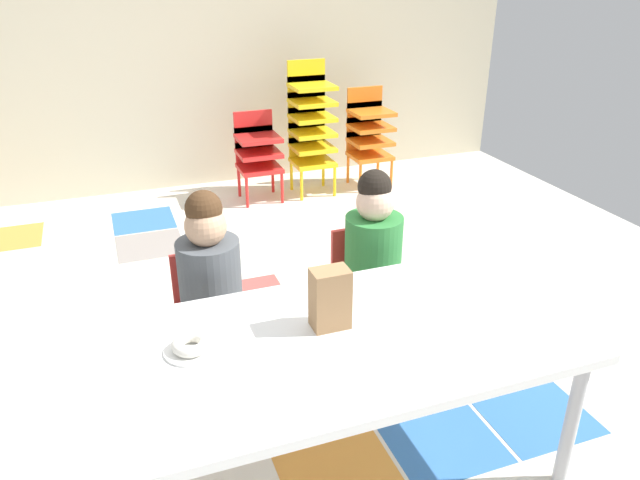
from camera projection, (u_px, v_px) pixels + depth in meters
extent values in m
cube|color=silver|center=(270.00, 342.00, 3.06)|extent=(5.75, 5.00, 0.02)
cube|color=#336BB2|center=(533.00, 412.00, 2.57)|extent=(0.43, 0.43, 0.00)
cube|color=orange|center=(9.00, 238.00, 4.16)|extent=(0.43, 0.43, 0.00)
cube|color=#336BB2|center=(143.00, 220.00, 4.44)|extent=(0.43, 0.43, 0.00)
cube|color=gray|center=(150.00, 245.00, 4.06)|extent=(0.43, 0.43, 0.00)
cube|color=#336BB2|center=(440.00, 438.00, 2.43)|extent=(0.43, 0.43, 0.00)
cube|color=orange|center=(336.00, 468.00, 2.29)|extent=(0.43, 0.43, 0.00)
cube|color=#B24C47|center=(248.00, 297.00, 3.44)|extent=(0.43, 0.43, 0.00)
cube|color=beige|center=(174.00, 18.00, 4.62)|extent=(5.75, 0.10, 2.66)
cube|color=white|center=(291.00, 352.00, 2.01)|extent=(1.98, 0.83, 0.04)
cylinder|color=#B2B2B7|center=(571.00, 423.00, 2.12)|extent=(0.05, 0.05, 0.54)
cylinder|color=#B2B2B7|center=(18.00, 416.00, 2.15)|extent=(0.05, 0.05, 0.54)
cylinder|color=#B2B2B7|center=(461.00, 320.00, 2.72)|extent=(0.05, 0.05, 0.54)
cube|color=red|center=(214.00, 328.00, 2.62)|extent=(0.32, 0.30, 0.03)
cube|color=red|center=(205.00, 281.00, 2.68)|extent=(0.29, 0.02, 0.30)
cylinder|color=#4C5156|center=(211.00, 283.00, 2.52)|extent=(0.34, 0.34, 0.38)
sphere|color=tan|center=(206.00, 226.00, 2.41)|extent=(0.17, 0.17, 0.17)
sphere|color=#472D19|center=(204.00, 209.00, 2.39)|extent=(0.15, 0.15, 0.15)
cylinder|color=red|center=(190.00, 381.00, 2.52)|extent=(0.02, 0.02, 0.28)
cylinder|color=red|center=(255.00, 367.00, 2.61)|extent=(0.02, 0.02, 0.28)
cylinder|color=red|center=(181.00, 347.00, 2.75)|extent=(0.02, 0.02, 0.28)
cylinder|color=red|center=(241.00, 335.00, 2.83)|extent=(0.02, 0.02, 0.28)
cube|color=red|center=(371.00, 297.00, 2.85)|extent=(0.32, 0.30, 0.03)
cube|color=red|center=(359.00, 256.00, 2.91)|extent=(0.29, 0.02, 0.30)
cylinder|color=#2D7A38|center=(373.00, 256.00, 2.76)|extent=(0.32, 0.32, 0.38)
sphere|color=beige|center=(375.00, 202.00, 2.65)|extent=(0.17, 0.17, 0.17)
sphere|color=black|center=(375.00, 186.00, 2.63)|extent=(0.15, 0.15, 0.15)
cylinder|color=red|center=(354.00, 345.00, 2.76)|extent=(0.02, 0.02, 0.28)
cylinder|color=red|center=(409.00, 333.00, 2.85)|extent=(0.02, 0.02, 0.28)
cylinder|color=red|center=(333.00, 316.00, 2.98)|extent=(0.02, 0.02, 0.28)
cylinder|color=red|center=(385.00, 306.00, 3.07)|extent=(0.02, 0.02, 0.28)
cube|color=red|center=(260.00, 168.00, 4.72)|extent=(0.32, 0.30, 0.03)
cube|color=red|center=(254.00, 152.00, 4.80)|extent=(0.30, 0.02, 0.18)
cube|color=red|center=(259.00, 153.00, 4.67)|extent=(0.32, 0.30, 0.03)
cube|color=red|center=(254.00, 137.00, 4.75)|extent=(0.30, 0.02, 0.18)
cube|color=red|center=(258.00, 138.00, 4.62)|extent=(0.32, 0.30, 0.03)
cube|color=red|center=(253.00, 122.00, 4.70)|extent=(0.30, 0.02, 0.18)
cylinder|color=red|center=(247.00, 192.00, 4.62)|extent=(0.02, 0.02, 0.26)
cylinder|color=red|center=(282.00, 187.00, 4.71)|extent=(0.02, 0.02, 0.26)
cylinder|color=red|center=(239.00, 181.00, 4.84)|extent=(0.02, 0.02, 0.26)
cylinder|color=red|center=(273.00, 177.00, 4.93)|extent=(0.02, 0.02, 0.26)
cube|color=yellow|center=(313.00, 162.00, 4.86)|extent=(0.32, 0.30, 0.03)
cube|color=yellow|center=(307.00, 147.00, 4.94)|extent=(0.30, 0.02, 0.18)
cube|color=yellow|center=(313.00, 148.00, 4.81)|extent=(0.32, 0.30, 0.03)
cube|color=yellow|center=(307.00, 132.00, 4.89)|extent=(0.30, 0.02, 0.18)
cube|color=yellow|center=(312.00, 133.00, 4.76)|extent=(0.32, 0.30, 0.03)
cube|color=yellow|center=(307.00, 118.00, 4.84)|extent=(0.30, 0.02, 0.18)
cube|color=yellow|center=(312.00, 118.00, 4.71)|extent=(0.32, 0.30, 0.03)
cube|color=yellow|center=(306.00, 102.00, 4.79)|extent=(0.30, 0.02, 0.18)
cube|color=yellow|center=(312.00, 102.00, 4.65)|extent=(0.32, 0.30, 0.03)
cube|color=yellow|center=(306.00, 87.00, 4.74)|extent=(0.30, 0.02, 0.18)
cube|color=yellow|center=(312.00, 86.00, 4.60)|extent=(0.32, 0.30, 0.03)
cube|color=yellow|center=(306.00, 71.00, 4.68)|extent=(0.30, 0.02, 0.18)
cylinder|color=yellow|center=(302.00, 185.00, 4.76)|extent=(0.02, 0.02, 0.26)
cylinder|color=yellow|center=(335.00, 181.00, 4.85)|extent=(0.02, 0.02, 0.26)
cylinder|color=yellow|center=(291.00, 175.00, 4.98)|extent=(0.02, 0.02, 0.26)
cylinder|color=yellow|center=(323.00, 171.00, 5.07)|extent=(0.02, 0.02, 0.26)
cube|color=orange|center=(370.00, 156.00, 5.02)|extent=(0.32, 0.30, 0.03)
cube|color=orange|center=(363.00, 141.00, 5.10)|extent=(0.30, 0.02, 0.18)
cube|color=orange|center=(370.00, 142.00, 4.96)|extent=(0.32, 0.30, 0.03)
cube|color=orange|center=(364.00, 127.00, 5.05)|extent=(0.30, 0.02, 0.18)
cube|color=orange|center=(371.00, 127.00, 4.91)|extent=(0.32, 0.30, 0.03)
cube|color=orange|center=(364.00, 112.00, 4.99)|extent=(0.30, 0.02, 0.18)
cube|color=orange|center=(372.00, 113.00, 4.86)|extent=(0.32, 0.30, 0.03)
cube|color=orange|center=(365.00, 98.00, 4.94)|extent=(0.30, 0.02, 0.18)
cylinder|color=orange|center=(360.00, 177.00, 4.92)|extent=(0.02, 0.02, 0.26)
cylinder|color=orange|center=(391.00, 174.00, 5.00)|extent=(0.02, 0.02, 0.26)
cylinder|color=orange|center=(348.00, 168.00, 5.14)|extent=(0.02, 0.02, 0.26)
cylinder|color=orange|center=(378.00, 164.00, 5.23)|extent=(0.02, 0.02, 0.26)
cube|color=#9E754C|center=(330.00, 299.00, 2.07)|extent=(0.13, 0.09, 0.22)
cylinder|color=white|center=(192.00, 350.00, 1.98)|extent=(0.18, 0.18, 0.01)
torus|color=white|center=(191.00, 344.00, 1.97)|extent=(0.13, 0.13, 0.04)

